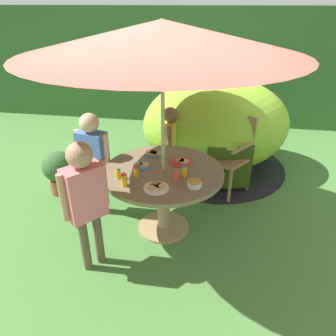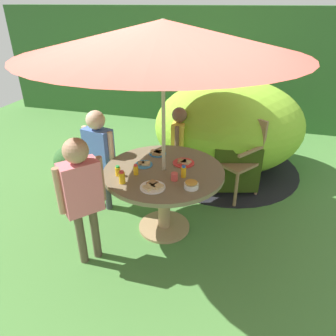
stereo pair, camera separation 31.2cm
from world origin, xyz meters
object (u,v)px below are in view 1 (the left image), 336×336
at_px(snack_bowl, 195,183).
at_px(child_in_pink_shirt, 85,193).
at_px(dome_tent, 216,125).
at_px(child_in_blue_shirt, 93,152).
at_px(wooden_chair, 232,149).
at_px(child_in_yellow_shirt, 170,138).
at_px(cup_near, 176,176).
at_px(garden_table, 163,183).
at_px(juice_bottle_far_right, 118,174).
at_px(juice_bottle_far_left, 124,180).
at_px(plate_near_right, 153,154).
at_px(plate_mid_right, 157,187).
at_px(plate_near_left, 142,165).
at_px(potted_plant, 59,170).
at_px(patio_umbrella, 162,37).
at_px(juice_bottle_mid_left, 184,171).
at_px(juice_bottle_center_back, 136,171).
at_px(plate_center_front, 181,162).

bearing_deg(snack_bowl, child_in_pink_shirt, -156.91).
distance_m(dome_tent, child_in_blue_shirt, 1.94).
height_order(wooden_chair, child_in_yellow_shirt, child_in_yellow_shirt).
bearing_deg(snack_bowl, cup_near, 152.20).
xyz_separation_m(garden_table, child_in_pink_shirt, (-0.56, -0.65, 0.23)).
relative_size(snack_bowl, juice_bottle_far_right, 1.26).
bearing_deg(child_in_pink_shirt, wooden_chair, 2.93).
height_order(garden_table, juice_bottle_far_left, juice_bottle_far_left).
height_order(juice_bottle_far_left, cup_near, juice_bottle_far_left).
bearing_deg(plate_near_right, plate_mid_right, -76.02).
xyz_separation_m(child_in_yellow_shirt, plate_near_left, (-0.15, -0.89, 0.04)).
distance_m(potted_plant, juice_bottle_far_left, 1.52).
bearing_deg(patio_umbrella, dome_tent, 73.35).
xyz_separation_m(child_in_pink_shirt, plate_near_left, (0.33, 0.69, -0.07)).
height_order(snack_bowl, juice_bottle_far_left, juice_bottle_far_left).
bearing_deg(child_in_pink_shirt, plate_near_right, 19.14).
bearing_deg(juice_bottle_mid_left, child_in_blue_shirt, 165.15).
distance_m(juice_bottle_far_right, juice_bottle_center_back, 0.17).
relative_size(child_in_yellow_shirt, plate_near_right, 5.89).
height_order(juice_bottle_far_left, juice_bottle_far_right, juice_bottle_far_left).
relative_size(plate_near_right, juice_bottle_center_back, 1.70).
height_order(dome_tent, plate_near_right, dome_tent).
distance_m(plate_mid_right, juice_bottle_far_right, 0.42).
relative_size(garden_table, plate_center_front, 5.44).
relative_size(patio_umbrella, potted_plant, 4.22).
distance_m(dome_tent, potted_plant, 2.26).
bearing_deg(juice_bottle_mid_left, child_in_yellow_shirt, 106.37).
distance_m(child_in_yellow_shirt, juice_bottle_mid_left, 1.07).
xyz_separation_m(patio_umbrella, dome_tent, (0.48, 1.62, -1.32)).
height_order(child_in_yellow_shirt, child_in_pink_shirt, child_in_pink_shirt).
xyz_separation_m(juice_bottle_far_right, cup_near, (0.55, 0.06, -0.01)).
bearing_deg(child_in_pink_shirt, juice_bottle_mid_left, -13.58).
bearing_deg(potted_plant, cup_near, -23.15).
height_order(garden_table, potted_plant, garden_table).
bearing_deg(child_in_yellow_shirt, cup_near, 7.19).
relative_size(child_in_yellow_shirt, child_in_blue_shirt, 0.90).
height_order(wooden_chair, juice_bottle_center_back, wooden_chair).
height_order(potted_plant, juice_bottle_center_back, juice_bottle_center_back).
bearing_deg(snack_bowl, patio_umbrella, 141.74).
distance_m(dome_tent, plate_mid_right, 2.04).
distance_m(plate_center_front, juice_bottle_far_left, 0.72).
distance_m(juice_bottle_far_right, juice_bottle_mid_left, 0.64).
xyz_separation_m(child_in_yellow_shirt, cup_near, (0.23, -1.10, 0.07)).
relative_size(potted_plant, juice_bottle_far_left, 4.56).
bearing_deg(plate_near_right, juice_bottle_far_right, -111.82).
bearing_deg(dome_tent, potted_plant, -166.11).
bearing_deg(plate_near_right, potted_plant, 171.79).
bearing_deg(dome_tent, juice_bottle_mid_left, -114.32).
bearing_deg(patio_umbrella, plate_mid_right, -89.71).
relative_size(dome_tent, snack_bowl, 19.80).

